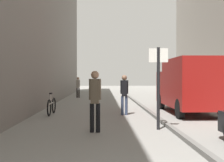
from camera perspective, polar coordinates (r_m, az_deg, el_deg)
The scene contains 8 objects.
ground_plane at distance 14.70m, azimuth 0.44°, elevation -5.71°, with size 80.00×80.00×0.00m, color gray.
kerb_strip at distance 14.84m, azimuth 6.58°, elevation -5.42°, with size 0.16×40.00×0.12m, color #615F5B.
pedestrian_main_foreground at distance 23.53m, azimuth -6.64°, elevation -0.94°, with size 0.32×0.23×1.65m.
pedestrian_mid_block at distance 12.79m, azimuth 2.42°, elevation -2.14°, with size 0.35×0.23×1.75m.
pedestrian_far_crossing at distance 8.80m, azimuth -3.34°, elevation -3.11°, with size 0.37×0.24×1.85m.
delivery_van at distance 13.83m, azimuth 14.71°, elevation -0.67°, with size 1.98×5.19×2.47m.
street_sign_post at distance 9.34m, azimuth 9.03°, elevation 0.04°, with size 0.60×0.10×2.60m.
bicycle_leaning at distance 13.19m, azimuth -11.70°, elevation -4.81°, with size 0.11×1.77×0.98m.
Camera 1 is at (-0.59, -2.59, 1.67)m, focal length 46.89 mm.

